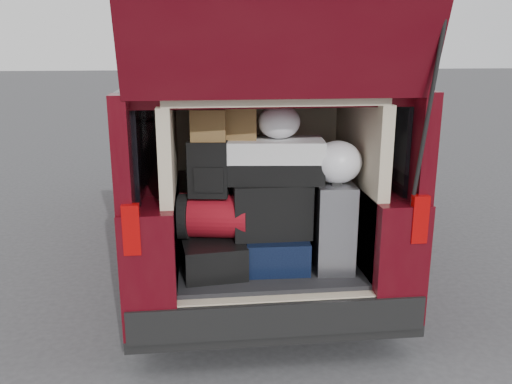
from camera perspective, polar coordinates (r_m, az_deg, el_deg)
ground at (r=3.94m, az=1.55°, el=-15.98°), size 80.00×80.00×0.00m
minivan at (r=5.33m, az=-1.13°, el=3.05°), size 1.90×5.35×2.77m
load_floor at (r=4.05m, az=1.03°, el=-10.64°), size 1.24×1.05×0.55m
black_hardshell at (r=3.75m, az=-4.67°, el=-6.41°), size 0.46×0.60×0.22m
navy_hardshell at (r=3.81m, az=2.04°, el=-5.99°), size 0.44×0.53×0.23m
silver_roller at (r=3.75m, az=8.10°, el=-3.45°), size 0.28×0.42×0.60m
red_duffel at (r=3.69m, az=-4.51°, el=-2.47°), size 0.51×0.38×0.30m
black_soft_case at (r=3.69m, az=1.64°, el=-1.76°), size 0.52×0.32×0.38m
backpack at (r=3.56m, az=-5.05°, el=2.45°), size 0.28×0.19×0.37m
twotone_duffel at (r=3.63m, az=2.03°, el=3.35°), size 0.67×0.39×0.29m
grocery_sack_lower at (r=3.54m, az=-5.02°, el=7.10°), size 0.24×0.21×0.20m
grocery_sack_upper at (r=3.61m, az=-1.64°, el=7.30°), size 0.23×0.20×0.21m
plastic_bag_center at (r=3.61m, az=2.46°, el=7.39°), size 0.31×0.30×0.22m
plastic_bag_right at (r=3.61m, az=8.56°, el=3.13°), size 0.36×0.34×0.28m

